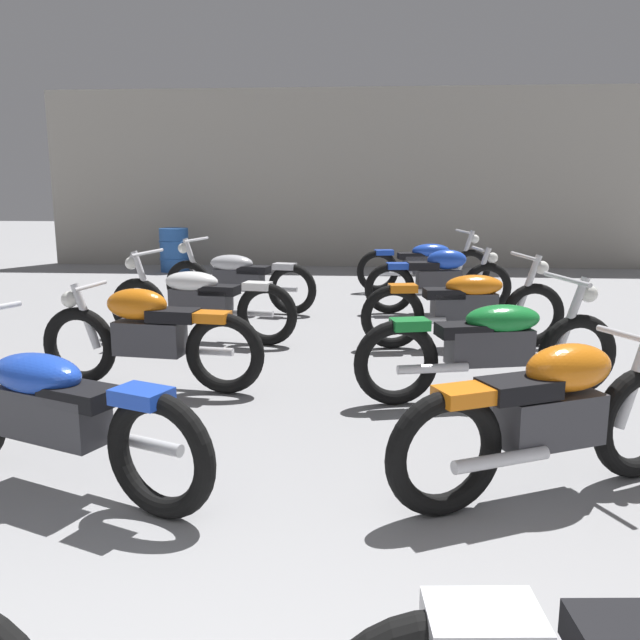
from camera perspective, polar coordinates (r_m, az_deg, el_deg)
name	(u,v)px	position (r m, az deg, el deg)	size (l,w,h in m)	color
back_wall	(350,179)	(14.05, 2.63, 11.97)	(12.66, 0.24, 3.60)	#9E998E
motorcycle_left_row_1	(51,411)	(4.00, -22.03, -7.21)	(2.05, 1.02, 0.97)	black
motorcycle_left_row_2	(149,335)	(5.69, -14.45, -1.25)	(1.97, 0.50, 0.88)	black
motorcycle_left_row_3	(200,300)	(7.32, -10.25, 1.66)	(2.16, 0.68, 0.97)	black
motorcycle_left_row_4	(238,278)	(8.99, -7.04, 3.56)	(2.14, 0.75, 0.97)	black
motorcycle_right_row_1	(552,415)	(3.84, 19.24, -7.69)	(1.83, 0.93, 0.88)	black
motorcycle_right_row_2	(491,344)	(5.39, 14.43, -2.04)	(2.14, 0.81, 0.97)	black
motorcycle_right_row_3	(465,305)	(7.10, 12.32, 1.28)	(2.16, 0.71, 0.97)	black
motorcycle_right_row_4	(439,279)	(8.96, 10.19, 3.48)	(1.97, 0.55, 0.88)	black
motorcycle_right_row_5	(425,263)	(10.76, 8.98, 4.80)	(2.16, 0.74, 0.97)	black
oil_drum	(174,250)	(13.48, -12.35, 5.89)	(0.59, 0.59, 0.85)	#23519E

